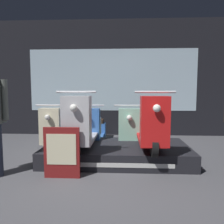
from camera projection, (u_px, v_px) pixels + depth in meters
name	position (u px, v px, depth m)	size (l,w,h in m)	color
ground_plane	(99.00, 190.00, 2.76)	(30.00, 30.00, 0.00)	#4C4C51
shop_wall_back	(112.00, 78.00, 6.11)	(8.43, 0.09, 3.20)	black
display_platform	(117.00, 152.00, 3.96)	(2.57, 1.30, 0.27)	black
scooter_display_left	(84.00, 126.00, 3.84)	(0.59, 1.76, 0.98)	black
scooter_display_right	(150.00, 126.00, 3.78)	(0.59, 1.76, 0.98)	black
scooter_backrow_0	(59.00, 129.00, 5.03)	(0.59, 1.76, 0.98)	black
scooter_backrow_1	(93.00, 130.00, 4.99)	(0.59, 1.76, 0.98)	black
scooter_backrow_2	(128.00, 130.00, 4.95)	(0.59, 1.76, 0.98)	black
price_sign_board	(62.00, 153.00, 3.11)	(0.52, 0.04, 0.74)	maroon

